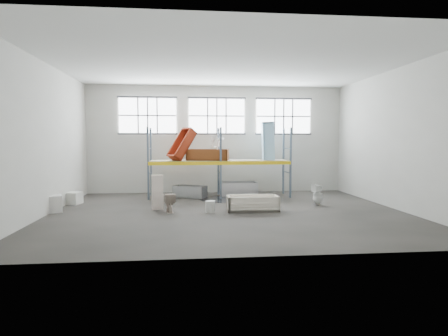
{
  "coord_description": "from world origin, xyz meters",
  "views": [
    {
      "loc": [
        -1.39,
        -12.52,
        2.44
      ],
      "look_at": [
        0.0,
        1.5,
        1.4
      ],
      "focal_mm": 29.7,
      "sensor_mm": 36.0,
      "label": 1
    }
  ],
  "objects": [
    {
      "name": "cistern_spare",
      "position": [
        1.01,
        0.61,
        0.28
      ],
      "size": [
        0.41,
        0.29,
        0.36
      ],
      "primitive_type": "cube",
      "rotation": [
        0.0,
        0.0,
        -0.34
      ],
      "color": "beige",
      "rests_on": "bathtub_beige"
    },
    {
      "name": "rack_upright_mb",
      "position": [
        0.0,
        4.1,
        1.5
      ],
      "size": [
        0.08,
        0.08,
        3.0
      ],
      "primitive_type": "cube",
      "color": "slate",
      "rests_on": "floor"
    },
    {
      "name": "rust_tub_flat",
      "position": [
        -0.51,
        3.53,
        1.82
      ],
      "size": [
        1.91,
        1.17,
        0.5
      ],
      "primitive_type": null,
      "rotation": [
        0.0,
        0.0,
        -0.2
      ],
      "color": "brown",
      "rests_on": "shelf_deck"
    },
    {
      "name": "rack_beam_back",
      "position": [
        0.0,
        4.1,
        1.5
      ],
      "size": [
        6.0,
        0.1,
        0.14
      ],
      "primitive_type": "cube",
      "color": "yellow",
      "rests_on": "floor"
    },
    {
      "name": "rack_upright_ra",
      "position": [
        3.0,
        2.9,
        1.5
      ],
      "size": [
        0.08,
        0.08,
        3.0
      ],
      "primitive_type": "cube",
      "color": "slate",
      "rests_on": "floor"
    },
    {
      "name": "toilet_white",
      "position": [
        3.53,
        1.01,
        0.4
      ],
      "size": [
        0.46,
        0.45,
        0.81
      ],
      "primitive_type": "imported",
      "rotation": [
        0.0,
        0.0,
        -1.29
      ],
      "color": "white",
      "rests_on": "floor"
    },
    {
      "name": "carton_far",
      "position": [
        -5.8,
        2.16,
        0.23
      ],
      "size": [
        0.67,
        0.67,
        0.46
      ],
      "primitive_type": "cube",
      "rotation": [
        0.0,
        0.0,
        -0.25
      ],
      "color": "silver",
      "rests_on": "floor"
    },
    {
      "name": "sink_in_tub",
      "position": [
        0.39,
        0.65,
        0.16
      ],
      "size": [
        0.52,
        0.52,
        0.15
      ],
      "primitive_type": "imported",
      "rotation": [
        0.0,
        0.0,
        0.23
      ],
      "color": "beige",
      "rests_on": "bathtub_beige"
    },
    {
      "name": "bucket",
      "position": [
        -0.63,
        -0.03,
        0.2
      ],
      "size": [
        0.42,
        0.42,
        0.39
      ],
      "primitive_type": "cylinder",
      "rotation": [
        0.0,
        0.0,
        0.32
      ],
      "color": "beige",
      "rests_on": "floor"
    },
    {
      "name": "floor",
      "position": [
        0.0,
        0.0,
        -0.05
      ],
      "size": [
        12.0,
        10.0,
        0.1
      ],
      "primitive_type": "cube",
      "color": "#45403B",
      "rests_on": "ground"
    },
    {
      "name": "wall_right",
      "position": [
        6.05,
        0.0,
        2.5
      ],
      "size": [
        0.1,
        10.0,
        5.0
      ],
      "primitive_type": "cube",
      "color": "#A9A79D",
      "rests_on": "ground"
    },
    {
      "name": "rack_upright_rb",
      "position": [
        3.0,
        4.1,
        1.5
      ],
      "size": [
        0.08,
        0.08,
        3.0
      ],
      "primitive_type": "cube",
      "color": "slate",
      "rests_on": "floor"
    },
    {
      "name": "window_left",
      "position": [
        -3.2,
        4.94,
        3.6
      ],
      "size": [
        2.6,
        0.04,
        1.6
      ],
      "primitive_type": "cube",
      "color": "white",
      "rests_on": "wall_back"
    },
    {
      "name": "shelf_deck",
      "position": [
        0.0,
        3.5,
        1.58
      ],
      "size": [
        5.9,
        1.1,
        0.03
      ],
      "primitive_type": "cube",
      "color": "gray",
      "rests_on": "floor"
    },
    {
      "name": "toilet_beige",
      "position": [
        -2.01,
        0.13,
        0.33
      ],
      "size": [
        0.47,
        0.7,
        0.66
      ],
      "primitive_type": "imported",
      "rotation": [
        0.0,
        0.0,
        3.3
      ],
      "color": "beige",
      "rests_on": "floor"
    },
    {
      "name": "wall_left",
      "position": [
        -6.05,
        0.0,
        2.5
      ],
      "size": [
        0.1,
        10.0,
        5.0
      ],
      "primitive_type": "cube",
      "color": "#B5B3A8",
      "rests_on": "ground"
    },
    {
      "name": "window_right",
      "position": [
        3.2,
        4.94,
        3.6
      ],
      "size": [
        2.6,
        0.04,
        1.6
      ],
      "primitive_type": "cube",
      "color": "white",
      "rests_on": "wall_back"
    },
    {
      "name": "ceiling",
      "position": [
        0.0,
        0.0,
        5.05
      ],
      "size": [
        12.0,
        10.0,
        0.1
      ],
      "primitive_type": "cube",
      "color": "silver",
      "rests_on": "ground"
    },
    {
      "name": "rack_upright_la",
      "position": [
        -3.0,
        2.9,
        1.5
      ],
      "size": [
        0.08,
        0.08,
        3.0
      ],
      "primitive_type": "cube",
      "color": "slate",
      "rests_on": "floor"
    },
    {
      "name": "bathtub_beige",
      "position": [
        0.87,
        0.11,
        0.26
      ],
      "size": [
        1.8,
        0.87,
        0.52
      ],
      "primitive_type": null,
      "rotation": [
        0.0,
        0.0,
        -0.02
      ],
      "color": "beige",
      "rests_on": "floor"
    },
    {
      "name": "sink_on_shelf",
      "position": [
        -0.1,
        3.35,
        2.09
      ],
      "size": [
        0.73,
        0.66,
        0.52
      ],
      "primitive_type": "imported",
      "rotation": [
        0.0,
        0.0,
        0.43
      ],
      "color": "white",
      "rests_on": "rust_tub_flat"
    },
    {
      "name": "rack_beam_front",
      "position": [
        0.0,
        2.9,
        1.5
      ],
      "size": [
        6.0,
        0.1,
        0.14
      ],
      "primitive_type": "cube",
      "color": "yellow",
      "rests_on": "floor"
    },
    {
      "name": "wall_back",
      "position": [
        0.0,
        5.05,
        2.5
      ],
      "size": [
        12.0,
        0.1,
        5.0
      ],
      "primitive_type": "cube",
      "color": "#B0AEA4",
      "rests_on": "ground"
    },
    {
      "name": "blue_tub_upright",
      "position": [
        2.17,
        3.66,
        2.4
      ],
      "size": [
        0.63,
        0.86,
        1.73
      ],
      "primitive_type": null,
      "rotation": [
        0.0,
        1.54,
        -0.11
      ],
      "color": "#95CAEF",
      "rests_on": "shelf_deck"
    },
    {
      "name": "rust_tub_tilted",
      "position": [
        -1.63,
        3.38,
        2.29
      ],
      "size": [
        1.34,
        1.21,
        1.42
      ],
      "primitive_type": null,
      "rotation": [
        0.0,
        -0.96,
        0.59
      ],
      "color": "#9B2110",
      "rests_on": "shelf_deck"
    },
    {
      "name": "window_mid",
      "position": [
        0.0,
        4.94,
        3.6
      ],
      "size": [
        2.6,
        0.04,
        1.6
      ],
      "primitive_type": "cube",
      "color": "white",
      "rests_on": "wall_back"
    },
    {
      "name": "cistern_tall",
      "position": [
        -2.46,
        0.68,
        0.62
      ],
      "size": [
        0.44,
        0.32,
        1.23
      ],
      "primitive_type": "cube",
      "rotation": [
        0.0,
        0.0,
        0.17
      ],
      "color": "beige",
      "rests_on": "floor"
    },
    {
      "name": "steel_tub_right",
      "position": [
        0.87,
        3.71,
        0.3
      ],
      "size": [
        1.68,
        0.82,
        0.61
      ],
      "primitive_type": null,
      "rotation": [
        0.0,
        0.0,
        -0.03
      ],
      "color": "#B9BAC1",
      "rests_on": "floor"
    },
    {
      "name": "rack_upright_ma",
      "position": [
        0.0,
        2.9,
        1.5
      ],
      "size": [
        0.08,
        0.08,
        3.0
      ],
      "primitive_type": "cube",
      "color": "slate",
      "rests_on": "floor"
    },
    {
      "name": "wet_patch",
      "position": [
        0.0,
        2.7,
        0.0
      ],
      "size": [
        1.8,
        1.8,
        0.0
      ],
      "primitive_type": "cylinder",
      "color": "black",
      "rests_on": "floor"
    },
    {
      "name": "steel_tub_left",
      "position": [
        -1.29,
        3.4,
        0.25
      ],
      "size": [
        1.51,
        1.12,
        0.5
      ],
      "primitive_type": null,
      "rotation": [
        0.0,
        0.0,
        -0.4
      ],
      "color": "#B4B8BC",
      "rests_on": "floor"
    },
    {
      "name": "wall_front",
      "position": [
        0.0,
        -5.05,
        2.5
      ],
      "size": [
        12.0,
        0.1,
        5.0
      ],
      "primitive_type": "cube",
      "color": "#A3A198",
      "rests_on": "ground"
    },
    {
      "name": "carton_near",
      "position": [
        -6.04,
        0.5,
        0.29
      ],
      "size": [
        0.84,
        0.79,
        0.57
      ],
      "primitive_type": "cube",
      "rotation": [
        0.0,
        0.0,
        0.41
      ],
      "color": "silver",
      "rests_on": "floor"
    },
    {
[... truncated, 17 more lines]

